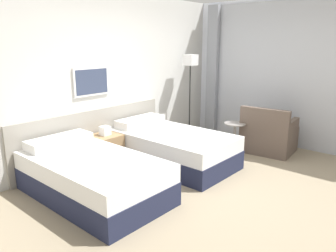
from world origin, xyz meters
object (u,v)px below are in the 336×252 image
Objects in this scene: bed_near_door at (92,176)px; armchair at (268,136)px; floor_lamp at (190,70)px; nightstand at (106,150)px; bed_near_window at (172,147)px; side_table at (235,132)px.

armchair reaches higher than bed_near_door.
floor_lamp reaches higher than bed_near_door.
bed_near_window is at bearing -42.27° from nightstand.
bed_near_door is 3.01× the size of nightstand.
nightstand is at bearing 178.94° from floor_lamp.
armchair is (2.35, -1.63, 0.02)m from nightstand.
nightstand is 2.85m from armchair.
bed_near_door reaches higher than side_table.
side_table is (2.69, -0.49, 0.10)m from bed_near_door.
floor_lamp is (1.33, 0.67, 1.12)m from bed_near_window.
side_table is 0.62m from armchair.
bed_near_door is at bearing 169.74° from side_table.
nightstand reaches higher than side_table.
floor_lamp is (2.10, -0.04, 1.13)m from nightstand.
bed_near_window is at bearing 53.56° from armchair.
floor_lamp is 1.55m from side_table.
bed_near_window is 1.24m from side_table.
bed_near_door is 1.00× the size of bed_near_window.
bed_near_door is at bearing -166.98° from floor_lamp.
side_table is at bearing -99.43° from floor_lamp.
bed_near_window is 3.61× the size of side_table.
bed_near_door is 2.73m from side_table.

